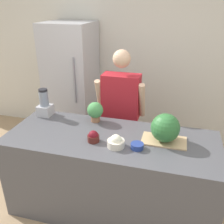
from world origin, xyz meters
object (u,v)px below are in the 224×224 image
(refrigerator, at_px, (72,84))
(bowl_cherries, at_px, (93,137))
(bowl_small_blue, at_px, (137,146))
(blender, at_px, (45,105))
(bowl_cream, at_px, (116,142))
(potted_plant, at_px, (95,111))
(watermelon, at_px, (165,128))
(person, at_px, (121,114))

(refrigerator, height_order, bowl_cherries, refrigerator)
(bowl_small_blue, bearing_deg, blender, 159.94)
(bowl_cherries, height_order, blender, blender)
(bowl_cream, distance_m, bowl_small_blue, 0.19)
(refrigerator, distance_m, bowl_cream, 1.84)
(blender, bearing_deg, bowl_cream, -24.71)
(bowl_small_blue, bearing_deg, potted_plant, 141.94)
(bowl_cherries, bearing_deg, watermelon, 14.44)
(person, height_order, bowl_cherries, person)
(bowl_cherries, relative_size, blender, 0.36)
(bowl_small_blue, height_order, potted_plant, potted_plant)
(bowl_cherries, relative_size, bowl_cream, 0.72)
(refrigerator, xyz_separation_m, person, (0.92, -0.64, -0.10))
(bowl_cream, bearing_deg, potted_plant, 128.06)
(bowl_cherries, relative_size, bowl_small_blue, 0.97)
(person, relative_size, blender, 5.05)
(refrigerator, distance_m, bowl_small_blue, 1.94)
(bowl_cream, relative_size, potted_plant, 0.71)
(person, distance_m, blender, 0.92)
(refrigerator, bearing_deg, blender, -82.86)
(watermelon, height_order, bowl_small_blue, watermelon)
(bowl_small_blue, bearing_deg, watermelon, 38.80)
(watermelon, relative_size, bowl_small_blue, 2.29)
(watermelon, bearing_deg, bowl_cherries, -165.56)
(bowl_cream, bearing_deg, bowl_cherries, 171.24)
(bowl_cherries, bearing_deg, blender, 150.89)
(bowl_cherries, xyz_separation_m, potted_plant, (-0.12, 0.40, 0.08))
(refrigerator, bearing_deg, bowl_small_blue, -49.26)
(watermelon, height_order, bowl_cherries, watermelon)
(bowl_small_blue, relative_size, potted_plant, 0.53)
(person, bearing_deg, bowl_small_blue, -67.43)
(person, height_order, blender, person)
(bowl_cream, relative_size, bowl_small_blue, 1.35)
(bowl_small_blue, xyz_separation_m, blender, (-1.14, 0.41, 0.10))
(bowl_cherries, bearing_deg, potted_plant, 106.09)
(person, distance_m, potted_plant, 0.50)
(bowl_cream, bearing_deg, blender, 155.29)
(watermelon, distance_m, potted_plant, 0.79)
(bowl_small_blue, distance_m, potted_plant, 0.68)
(person, distance_m, bowl_cream, 0.88)
(refrigerator, relative_size, person, 1.14)
(bowl_cream, distance_m, potted_plant, 0.56)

